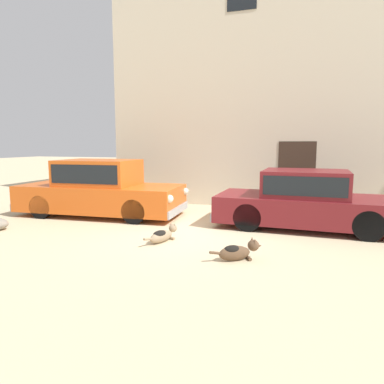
{
  "coord_description": "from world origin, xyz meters",
  "views": [
    {
      "loc": [
        2.56,
        -7.55,
        2.02
      ],
      "look_at": [
        0.02,
        0.2,
        0.9
      ],
      "focal_mm": 32.81,
      "sensor_mm": 36.0,
      "label": 1
    }
  ],
  "objects": [
    {
      "name": "parked_sedan_nearest",
      "position": [
        -3.0,
        1.01,
        0.77
      ],
      "size": [
        4.81,
        2.11,
        1.58
      ],
      "rotation": [
        0.0,
        0.0,
        0.07
      ],
      "color": "#D15619",
      "rests_on": "ground_plane"
    },
    {
      "name": "apartment_block",
      "position": [
        4.92,
        6.73,
        4.87
      ],
      "size": [
        17.76,
        6.31,
        9.74
      ],
      "color": "beige",
      "rests_on": "ground_plane"
    },
    {
      "name": "stray_dog_spotted",
      "position": [
        -0.23,
        -1.02,
        0.15
      ],
      "size": [
        0.4,
        1.01,
        0.34
      ],
      "rotation": [
        0.0,
        0.0,
        1.26
      ],
      "color": "#997F60",
      "rests_on": "ground_plane"
    },
    {
      "name": "stray_dog_tan",
      "position": [
        1.49,
        -1.68,
        0.17
      ],
      "size": [
        0.86,
        0.61,
        0.38
      ],
      "rotation": [
        0.0,
        0.0,
        0.59
      ],
      "color": "brown",
      "rests_on": "ground_plane"
    },
    {
      "name": "ground_plane",
      "position": [
        0.0,
        0.0,
        0.0
      ],
      "size": [
        80.0,
        80.0,
        0.0
      ],
      "primitive_type": "plane",
      "color": "#CCB78E"
    },
    {
      "name": "parked_sedan_second",
      "position": [
        2.57,
        1.23,
        0.69
      ],
      "size": [
        4.42,
        1.9,
        1.4
      ],
      "rotation": [
        0.0,
        0.0,
        -0.02
      ],
      "color": "maroon",
      "rests_on": "ground_plane"
    }
  ]
}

